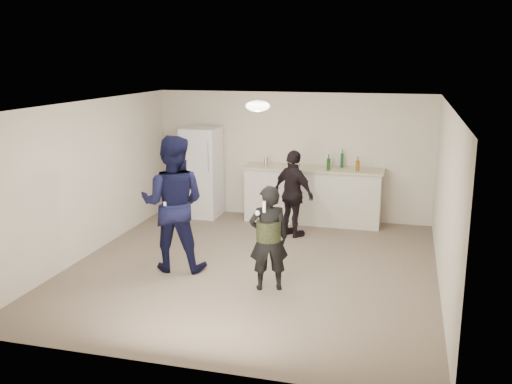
% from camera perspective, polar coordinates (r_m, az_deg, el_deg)
% --- Properties ---
extents(floor, '(6.00, 6.00, 0.00)m').
position_cam_1_polar(floor, '(8.87, -0.33, -7.53)').
color(floor, '#6B5B4C').
rests_on(floor, ground).
extents(ceiling, '(6.00, 6.00, 0.00)m').
position_cam_1_polar(ceiling, '(8.32, -0.36, 8.77)').
color(ceiling, silver).
rests_on(ceiling, wall_back).
extents(wall_back, '(6.00, 0.00, 6.00)m').
position_cam_1_polar(wall_back, '(11.38, 3.63, 3.64)').
color(wall_back, beige).
rests_on(wall_back, floor).
extents(wall_front, '(6.00, 0.00, 6.00)m').
position_cam_1_polar(wall_front, '(5.78, -8.23, -6.14)').
color(wall_front, beige).
rests_on(wall_front, floor).
extents(wall_left, '(0.00, 6.00, 6.00)m').
position_cam_1_polar(wall_left, '(9.59, -16.41, 1.29)').
color(wall_left, beige).
rests_on(wall_left, floor).
extents(wall_right, '(0.00, 6.00, 6.00)m').
position_cam_1_polar(wall_right, '(8.24, 18.43, -0.77)').
color(wall_right, beige).
rests_on(wall_right, floor).
extents(counter, '(2.60, 0.56, 1.05)m').
position_cam_1_polar(counter, '(11.12, 5.67, -0.44)').
color(counter, beige).
rests_on(counter, floor).
extents(counter_top, '(2.68, 0.64, 0.04)m').
position_cam_1_polar(counter_top, '(11.00, 5.74, 2.32)').
color(counter_top, '#C1B795').
rests_on(counter_top, counter).
extents(fridge, '(0.70, 0.70, 1.80)m').
position_cam_1_polar(fridge, '(11.54, -5.44, 1.98)').
color(fridge, white).
rests_on(fridge, floor).
extents(fridge_handle, '(0.02, 0.02, 0.60)m').
position_cam_1_polar(fridge_handle, '(11.03, -4.78, 3.58)').
color(fridge_handle, silver).
rests_on(fridge_handle, fridge).
extents(ceiling_dome, '(0.36, 0.36, 0.16)m').
position_cam_1_polar(ceiling_dome, '(8.61, 0.17, 8.60)').
color(ceiling_dome, white).
rests_on(ceiling_dome, ceiling).
extents(shaker, '(0.08, 0.08, 0.17)m').
position_cam_1_polar(shaker, '(11.12, 1.00, 3.05)').
color(shaker, '#B3B2B7').
rests_on(shaker, counter_top).
extents(man, '(1.10, 0.91, 2.05)m').
position_cam_1_polar(man, '(8.62, -8.30, -1.15)').
color(man, '#0E113A').
rests_on(man, floor).
extents(woman, '(0.63, 0.52, 1.48)m').
position_cam_1_polar(woman, '(7.85, 1.27, -4.63)').
color(woman, black).
rests_on(woman, floor).
extents(camo_shorts, '(0.34, 0.34, 0.28)m').
position_cam_1_polar(camo_shorts, '(7.81, 1.27, -3.88)').
color(camo_shorts, '#2F3B1A').
rests_on(camo_shorts, woman).
extents(spectator, '(0.98, 0.83, 1.57)m').
position_cam_1_polar(spectator, '(10.18, 3.76, -0.18)').
color(spectator, black).
rests_on(spectator, floor).
extents(remote_man, '(0.04, 0.04, 0.15)m').
position_cam_1_polar(remote_man, '(8.36, -9.05, -1.46)').
color(remote_man, silver).
rests_on(remote_man, man).
extents(nunchuk_man, '(0.07, 0.07, 0.07)m').
position_cam_1_polar(nunchuk_man, '(8.36, -8.20, -1.93)').
color(nunchuk_man, silver).
rests_on(nunchuk_man, man).
extents(remote_woman, '(0.04, 0.04, 0.15)m').
position_cam_1_polar(remote_woman, '(7.47, 0.84, -1.49)').
color(remote_woman, silver).
rests_on(remote_woman, woman).
extents(nunchuk_woman, '(0.07, 0.07, 0.07)m').
position_cam_1_polar(nunchuk_woman, '(7.55, 0.15, -2.12)').
color(nunchuk_woman, white).
rests_on(nunchuk_woman, woman).
extents(bottle_cluster, '(0.63, 0.41, 0.27)m').
position_cam_1_polar(bottle_cluster, '(10.90, 8.42, 2.83)').
color(bottle_cluster, white).
rests_on(bottle_cluster, counter_top).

